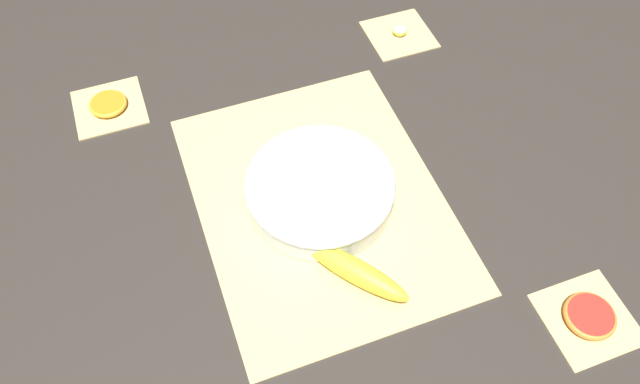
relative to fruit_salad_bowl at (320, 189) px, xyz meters
The scene contains 10 objects.
ground_plane 0.04m from the fruit_salad_bowl, 162.97° to the right, with size 6.00×6.00×0.00m, color #2D2823.
bamboo_mat_center 0.03m from the fruit_salad_bowl, 162.97° to the right, with size 0.51×0.39×0.01m.
coaster_mat_near_left 0.45m from the fruit_salad_bowl, 138.47° to the right, with size 0.13×0.13×0.01m.
coaster_mat_near_right 0.45m from the fruit_salad_bowl, 41.57° to the right, with size 0.13×0.13×0.01m.
coaster_mat_far_right 0.45m from the fruit_salad_bowl, 41.55° to the left, with size 0.13×0.13×0.01m.
fruit_salad_bowl is the anchor object (origin of this frame).
whole_banana 0.15m from the fruit_salad_bowl, behind, with size 0.17×0.14×0.04m.
orange_slice_whole 0.45m from the fruit_salad_bowl, 41.55° to the left, with size 0.07×0.07×0.01m.
banana_coin_single 0.45m from the fruit_salad_bowl, 41.57° to the right, with size 0.03×0.03×0.01m.
grapefruit_slice 0.45m from the fruit_salad_bowl, 138.47° to the right, with size 0.08×0.08×0.01m.
Camera 1 is at (-0.55, 0.20, 0.85)m, focal length 35.00 mm.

